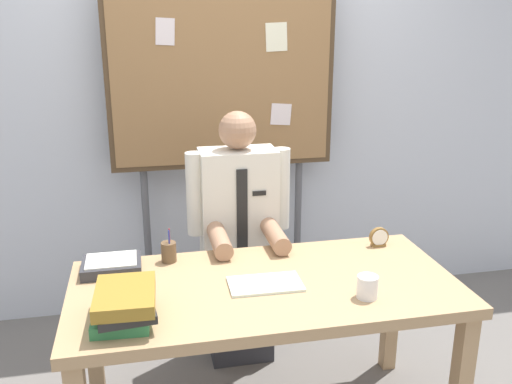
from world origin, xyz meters
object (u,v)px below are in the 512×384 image
object	(u,v)px
book_stack	(124,305)
open_notebook	(265,284)
coffee_mug	(367,287)
paper_tray	(112,265)
person	(239,248)
pen_holder	(169,252)
desk	(265,302)
bulletin_board	(223,79)
desk_clock	(379,238)

from	to	relation	value
book_stack	open_notebook	world-z (taller)	book_stack
coffee_mug	paper_tray	size ratio (longest dim) A/B	0.36
person	pen_holder	distance (m)	0.54
desk	open_notebook	bearing A→B (deg)	-105.40
bulletin_board	book_stack	distance (m)	1.60
person	open_notebook	bearing A→B (deg)	-90.48
bulletin_board	pen_holder	distance (m)	1.15
book_stack	pen_holder	size ratio (longest dim) A/B	1.90
pen_holder	paper_tray	bearing A→B (deg)	-168.76
desk_clock	pen_holder	size ratio (longest dim) A/B	0.61
person	paper_tray	xyz separation A→B (m)	(-0.65, -0.38, 0.14)
person	open_notebook	xyz separation A→B (m)	(-0.01, -0.66, 0.11)
bulletin_board	desk_clock	xyz separation A→B (m)	(0.64, -0.85, -0.70)
bulletin_board	paper_tray	size ratio (longest dim) A/B	8.01
person	open_notebook	world-z (taller)	person
book_stack	paper_tray	size ratio (longest dim) A/B	1.17
bulletin_board	pen_holder	size ratio (longest dim) A/B	13.01
desk	book_stack	size ratio (longest dim) A/B	5.45
coffee_mug	pen_holder	size ratio (longest dim) A/B	0.59
person	desk_clock	size ratio (longest dim) A/B	14.30
pen_holder	desk_clock	bearing A→B (deg)	-1.73
bulletin_board	pen_holder	xyz separation A→B (m)	(-0.39, -0.82, -0.70)
book_stack	paper_tray	xyz separation A→B (m)	(-0.06, 0.46, -0.04)
desk	desk_clock	distance (m)	0.71
coffee_mug	pen_holder	xyz separation A→B (m)	(-0.77, 0.52, 0.00)
desk	person	distance (m)	0.64
coffee_mug	paper_tray	world-z (taller)	coffee_mug
person	paper_tray	bearing A→B (deg)	-149.35
desk	paper_tray	xyz separation A→B (m)	(-0.65, 0.26, 0.12)
book_stack	desk_clock	bearing A→B (deg)	21.22
book_stack	desk_clock	xyz separation A→B (m)	(1.23, 0.48, -0.02)
book_stack	coffee_mug	world-z (taller)	book_stack
open_notebook	pen_holder	distance (m)	0.51
desk	coffee_mug	bearing A→B (deg)	-29.19
bulletin_board	paper_tray	xyz separation A→B (m)	(-0.65, -0.87, -0.72)
bulletin_board	desk_clock	bearing A→B (deg)	-53.01
desk	open_notebook	distance (m)	0.10
paper_tray	book_stack	bearing A→B (deg)	-82.10
desk_clock	coffee_mug	world-z (taller)	desk_clock
open_notebook	bulletin_board	bearing A→B (deg)	89.72
bulletin_board	desk	bearing A→B (deg)	-90.01
bulletin_board	coffee_mug	xyz separation A→B (m)	(0.38, -1.34, -0.70)
desk	person	bearing A→B (deg)	90.00
person	bulletin_board	world-z (taller)	bulletin_board
desk_clock	paper_tray	xyz separation A→B (m)	(-1.29, -0.02, -0.02)
desk	bulletin_board	world-z (taller)	bulletin_board
book_stack	desk_clock	world-z (taller)	book_stack
open_notebook	book_stack	bearing A→B (deg)	-162.94
person	paper_tray	distance (m)	0.77
bulletin_board	book_stack	world-z (taller)	bulletin_board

